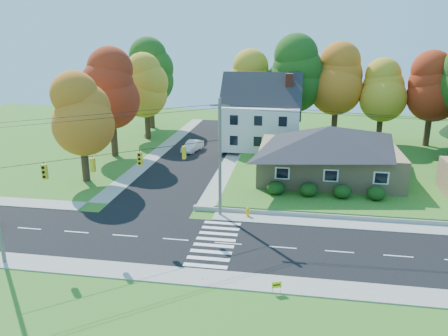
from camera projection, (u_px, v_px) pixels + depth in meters
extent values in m
plane|color=#3D7923|center=(228.00, 244.00, 32.18)|extent=(120.00, 120.00, 0.00)
cube|color=black|center=(228.00, 243.00, 32.18)|extent=(90.00, 8.00, 0.02)
cube|color=black|center=(199.00, 151.00, 57.97)|extent=(8.00, 44.00, 0.02)
cube|color=#9C9A90|center=(237.00, 217.00, 36.89)|extent=(90.00, 2.00, 0.08)
cube|color=#9C9A90|center=(216.00, 279.00, 27.45)|extent=(90.00, 2.00, 0.08)
cube|color=#3D7923|center=(368.00, 167.00, 49.92)|extent=(30.00, 30.00, 0.50)
cube|color=tan|center=(327.00, 162.00, 45.44)|extent=(14.00, 10.00, 3.20)
pyramid|color=#26262B|center=(329.00, 137.00, 44.65)|extent=(14.60, 10.60, 2.20)
cube|color=silver|center=(261.00, 126.00, 57.66)|extent=(10.00, 8.00, 5.60)
pyramid|color=#26262B|center=(261.00, 95.00, 56.49)|extent=(10.40, 8.40, 2.40)
cube|color=brown|center=(288.00, 111.00, 56.53)|extent=(0.90, 0.90, 9.60)
ellipsoid|color=#163A10|center=(276.00, 188.00, 40.64)|extent=(1.70, 1.70, 1.27)
ellipsoid|color=#163A10|center=(309.00, 189.00, 40.18)|extent=(1.70, 1.70, 1.27)
ellipsoid|color=#163A10|center=(342.00, 191.00, 39.71)|extent=(1.70, 1.70, 1.27)
ellipsoid|color=#163A10|center=(376.00, 193.00, 39.25)|extent=(1.70, 1.70, 1.27)
cylinder|color=#666059|center=(220.00, 159.00, 35.87)|extent=(0.26, 0.26, 10.00)
cube|color=#666059|center=(220.00, 105.00, 34.59)|extent=(1.60, 0.12, 0.12)
cube|color=gold|center=(45.00, 172.00, 29.29)|extent=(0.34, 0.26, 1.00)
cube|color=gold|center=(93.00, 165.00, 30.79)|extent=(0.26, 0.34, 1.00)
cube|color=gold|center=(140.00, 159.00, 32.40)|extent=(0.34, 0.26, 1.00)
cube|color=gold|center=(184.00, 153.00, 34.09)|extent=(0.26, 0.34, 1.00)
cylinder|color=black|center=(119.00, 153.00, 31.50)|extent=(13.02, 10.43, 0.04)
cylinder|color=#3F2A19|center=(250.00, 118.00, 63.66)|extent=(0.80, 0.80, 5.40)
sphere|color=gold|center=(251.00, 91.00, 62.53)|extent=(6.72, 6.72, 6.72)
sphere|color=gold|center=(251.00, 79.00, 62.04)|extent=(5.91, 5.91, 5.91)
sphere|color=gold|center=(251.00, 67.00, 61.55)|extent=(5.11, 5.11, 5.11)
cylinder|color=#3F2A19|center=(292.00, 117.00, 61.66)|extent=(0.86, 0.86, 6.30)
sphere|color=#235417|center=(293.00, 85.00, 60.33)|extent=(7.84, 7.84, 7.84)
sphere|color=#235417|center=(294.00, 70.00, 59.76)|extent=(6.90, 6.90, 6.90)
sphere|color=#235417|center=(295.00, 55.00, 59.19)|extent=(5.96, 5.96, 5.96)
cylinder|color=#3F2A19|center=(335.00, 119.00, 61.74)|extent=(0.83, 0.83, 5.85)
sphere|color=#CB691C|center=(337.00, 89.00, 60.51)|extent=(7.28, 7.28, 7.28)
sphere|color=#CB691C|center=(338.00, 75.00, 59.98)|extent=(6.41, 6.41, 6.41)
sphere|color=#CB691C|center=(339.00, 62.00, 59.45)|extent=(5.53, 5.53, 5.53)
cylinder|color=#3F2A19|center=(380.00, 125.00, 59.99)|extent=(0.77, 0.77, 4.95)
sphere|color=gold|center=(382.00, 99.00, 58.95)|extent=(6.16, 6.16, 6.16)
sphere|color=gold|center=(384.00, 87.00, 58.51)|extent=(5.42, 5.42, 5.42)
sphere|color=gold|center=(385.00, 75.00, 58.06)|extent=(4.68, 4.68, 4.68)
cylinder|color=#3F2A19|center=(428.00, 126.00, 58.05)|extent=(0.80, 0.80, 5.40)
sphere|color=#9A2913|center=(432.00, 96.00, 56.92)|extent=(6.72, 6.72, 6.72)
sphere|color=#9A2913|center=(434.00, 83.00, 56.43)|extent=(5.91, 5.91, 5.91)
sphere|color=#9A2913|center=(436.00, 70.00, 55.94)|extent=(5.11, 5.11, 5.11)
cylinder|color=#3F2A19|center=(85.00, 158.00, 45.43)|extent=(0.77, 0.77, 4.95)
sphere|color=#CB691C|center=(81.00, 124.00, 44.39)|extent=(6.16, 6.16, 6.16)
sphere|color=#CB691C|center=(80.00, 109.00, 43.94)|extent=(5.42, 5.42, 5.42)
sphere|color=#CB691C|center=(78.00, 94.00, 43.49)|extent=(4.68, 4.68, 4.68)
cylinder|color=#3F2A19|center=(114.00, 133.00, 54.89)|extent=(0.83, 0.83, 5.85)
sphere|color=#9A2913|center=(111.00, 100.00, 53.66)|extent=(7.28, 7.28, 7.28)
sphere|color=#9A2913|center=(110.00, 85.00, 53.13)|extent=(6.41, 6.41, 6.41)
sphere|color=#9A2913|center=(109.00, 69.00, 52.60)|extent=(5.53, 5.53, 5.53)
cylinder|color=#3F2A19|center=(147.00, 121.00, 64.24)|extent=(0.80, 0.80, 5.40)
sphere|color=gold|center=(146.00, 94.00, 63.11)|extent=(6.72, 6.72, 6.72)
sphere|color=gold|center=(145.00, 82.00, 62.62)|extent=(5.91, 5.91, 5.91)
sphere|color=gold|center=(145.00, 70.00, 62.13)|extent=(5.11, 5.11, 5.11)
cylinder|color=#3F2A19|center=(152.00, 109.00, 71.97)|extent=(0.86, 0.86, 6.30)
sphere|color=#235417|center=(150.00, 81.00, 70.65)|extent=(7.84, 7.84, 7.84)
sphere|color=#235417|center=(150.00, 68.00, 70.08)|extent=(6.90, 6.90, 6.90)
sphere|color=#235417|center=(149.00, 56.00, 69.51)|extent=(5.96, 5.96, 5.96)
imported|color=white|center=(192.00, 146.00, 57.66)|extent=(2.32, 4.45, 1.40)
cylinder|color=#F8AD03|center=(248.00, 216.00, 36.95)|extent=(0.36, 0.36, 0.10)
cylinder|color=#F8AD03|center=(248.00, 213.00, 36.86)|extent=(0.24, 0.24, 0.56)
sphere|color=#F8AD03|center=(248.00, 209.00, 36.77)|extent=(0.26, 0.26, 0.26)
cylinder|color=#F8AD03|center=(248.00, 212.00, 36.83)|extent=(0.46, 0.16, 0.12)
cylinder|color=black|center=(273.00, 289.00, 25.96)|extent=(0.02, 0.02, 0.51)
cylinder|color=black|center=(280.00, 290.00, 25.89)|extent=(0.02, 0.02, 0.51)
cube|color=#FFF816|center=(277.00, 285.00, 25.84)|extent=(0.57, 0.27, 0.41)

